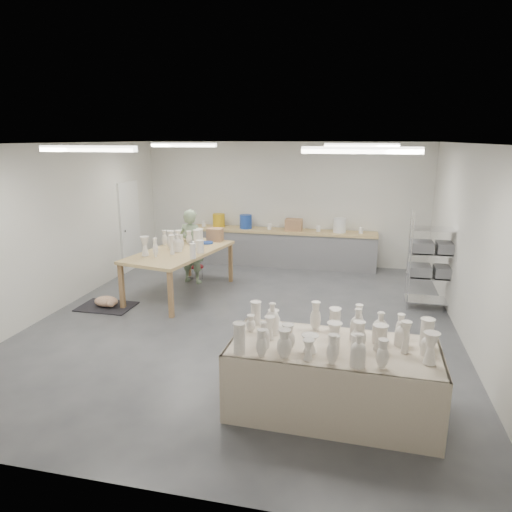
% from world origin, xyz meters
% --- Properties ---
extents(room, '(8.00, 8.02, 3.00)m').
position_xyz_m(room, '(-0.11, 0.08, 2.06)').
color(room, '#424449').
rests_on(room, ground).
extents(back_counter, '(4.60, 0.60, 1.24)m').
position_xyz_m(back_counter, '(-0.01, 3.68, 0.49)').
color(back_counter, tan).
rests_on(back_counter, ground).
extents(wire_shelf, '(0.88, 0.48, 1.80)m').
position_xyz_m(wire_shelf, '(3.20, 1.40, 0.92)').
color(wire_shelf, silver).
rests_on(wire_shelf, ground).
extents(drying_table, '(2.37, 1.17, 1.20)m').
position_xyz_m(drying_table, '(1.62, -2.39, 0.46)').
color(drying_table, olive).
rests_on(drying_table, ground).
extents(work_table, '(1.67, 2.63, 1.29)m').
position_xyz_m(work_table, '(-1.60, 1.21, 0.92)').
color(work_table, tan).
rests_on(work_table, ground).
extents(rug, '(1.00, 0.70, 0.02)m').
position_xyz_m(rug, '(-2.71, 0.09, 0.01)').
color(rug, black).
rests_on(rug, ground).
extents(cat, '(0.47, 0.35, 0.20)m').
position_xyz_m(cat, '(-2.69, 0.07, 0.12)').
color(cat, white).
rests_on(cat, rug).
extents(potter, '(0.66, 0.50, 1.62)m').
position_xyz_m(potter, '(-1.67, 1.90, 0.81)').
color(potter, '#89A27D').
rests_on(potter, ground).
extents(red_stool, '(0.33, 0.33, 0.29)m').
position_xyz_m(red_stool, '(-1.67, 2.17, 0.26)').
color(red_stool, red).
rests_on(red_stool, ground).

